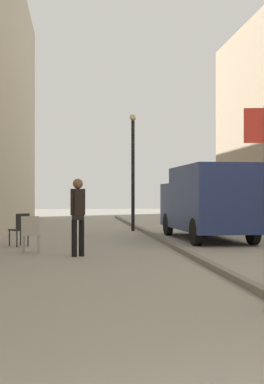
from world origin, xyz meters
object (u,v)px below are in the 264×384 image
lamp_post (133,164)px  cafe_chair_near_window (21,227)px  pedestrian_main_foreground (78,212)px  delivery_van (206,200)px  cafe_chair_by_doorway (31,232)px

lamp_post → cafe_chair_near_window: 7.35m
lamp_post → cafe_chair_near_window: (-3.91, -5.83, -2.18)m
pedestrian_main_foreground → cafe_chair_near_window: 3.10m
pedestrian_main_foreground → delivery_van: size_ratio=0.33×
pedestrian_main_foreground → lamp_post: (2.30, 8.43, 1.65)m
lamp_post → cafe_chair_by_doorway: lamp_post is taller
lamp_post → cafe_chair_by_doorway: (-3.47, -7.69, -2.18)m
delivery_van → lamp_post: size_ratio=1.17×
pedestrian_main_foreground → delivery_van: bearing=24.5°
pedestrian_main_foreground → lamp_post: lamp_post is taller
delivery_van → cafe_chair_near_window: delivery_van is taller
cafe_chair_by_doorway → cafe_chair_near_window: bearing=103.8°
lamp_post → cafe_chair_by_doorway: size_ratio=5.06×
delivery_van → pedestrian_main_foreground: bearing=-136.8°
lamp_post → cafe_chair_near_window: size_ratio=5.06×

